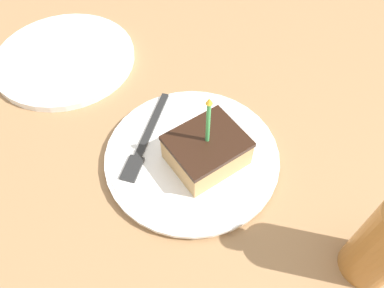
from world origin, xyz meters
TOP-DOWN VIEW (x-y plane):
  - ground_plane at (0.00, 0.00)m, footprint 2.40×2.40m
  - plate at (-0.02, 0.02)m, footprint 0.28×0.28m
  - cake_slice at (0.00, 0.03)m, footprint 0.09×0.11m
  - fork at (-0.08, -0.03)m, footprint 0.13×0.15m
  - side_plate at (-0.36, -0.05)m, footprint 0.27×0.27m

SIDE VIEW (x-z plane):
  - ground_plane at x=0.00m, z-range -0.04..0.00m
  - side_plate at x=-0.36m, z-range 0.00..0.01m
  - plate at x=-0.02m, z-range 0.00..0.02m
  - fork at x=-0.08m, z-range 0.02..0.02m
  - cake_slice at x=0.00m, z-range -0.03..0.11m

